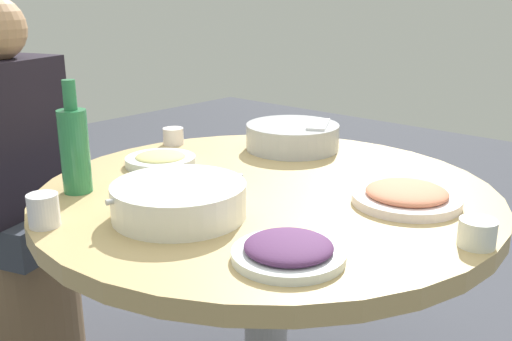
% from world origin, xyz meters
% --- Properties ---
extents(round_dining_table, '(1.13, 1.13, 0.76)m').
position_xyz_m(round_dining_table, '(0.00, 0.00, 0.66)').
color(round_dining_table, '#99999E').
rests_on(round_dining_table, ground).
extents(rice_bowl, '(0.29, 0.29, 0.09)m').
position_xyz_m(rice_bowl, '(-0.34, -0.19, 0.80)').
color(rice_bowl, '#B2B5BA').
rests_on(rice_bowl, round_dining_table).
extents(soup_bowl, '(0.31, 0.29, 0.07)m').
position_xyz_m(soup_bowl, '(0.27, -0.02, 0.79)').
color(soup_bowl, white).
rests_on(soup_bowl, round_dining_table).
extents(dish_noodles, '(0.20, 0.20, 0.04)m').
position_xyz_m(dish_noodles, '(0.05, -0.35, 0.78)').
color(dish_noodles, silver).
rests_on(dish_noodles, round_dining_table).
extents(dish_shrimp, '(0.25, 0.25, 0.05)m').
position_xyz_m(dish_shrimp, '(-0.13, 0.31, 0.78)').
color(dish_shrimp, white).
rests_on(dish_shrimp, round_dining_table).
extents(dish_eggplant, '(0.21, 0.21, 0.04)m').
position_xyz_m(dish_eggplant, '(0.28, 0.29, 0.78)').
color(dish_eggplant, silver).
rests_on(dish_eggplant, round_dining_table).
extents(green_bottle, '(0.07, 0.07, 0.27)m').
position_xyz_m(green_bottle, '(0.32, -0.33, 0.87)').
color(green_bottle, '#2A7846').
rests_on(green_bottle, round_dining_table).
extents(tea_cup_near, '(0.07, 0.07, 0.05)m').
position_xyz_m(tea_cup_near, '(-0.01, 0.52, 0.79)').
color(tea_cup_near, white).
rests_on(tea_cup_near, round_dining_table).
extents(tea_cup_far, '(0.07, 0.07, 0.05)m').
position_xyz_m(tea_cup_far, '(-0.13, -0.51, 0.79)').
color(tea_cup_far, white).
rests_on(tea_cup_far, round_dining_table).
extents(tea_cup_side, '(0.06, 0.06, 0.07)m').
position_xyz_m(tea_cup_side, '(0.49, -0.19, 0.79)').
color(tea_cup_side, white).
rests_on(tea_cup_side, round_dining_table).
extents(stool_for_diner_left, '(0.34, 0.34, 0.46)m').
position_xyz_m(stool_for_diner_left, '(0.27, -0.79, 0.23)').
color(stool_for_diner_left, brown).
rests_on(stool_for_diner_left, ground).
extents(diner_left, '(0.41, 0.43, 0.76)m').
position_xyz_m(diner_left, '(0.27, -0.79, 0.78)').
color(diner_left, '#2D333D').
rests_on(diner_left, stool_for_diner_left).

